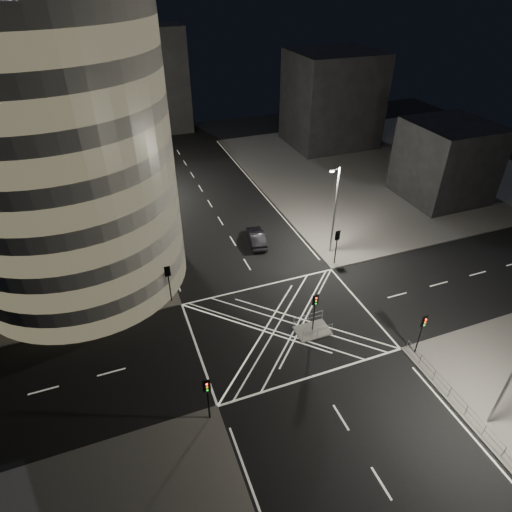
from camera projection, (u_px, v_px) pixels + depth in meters
name	position (u px, v px, depth m)	size (l,w,h in m)	color
ground	(285.00, 326.00, 38.23)	(120.00, 120.00, 0.00)	black
sidewalk_far_right	(384.00, 167.00, 67.37)	(42.00, 42.00, 0.15)	#5B5855
central_island	(312.00, 331.00, 37.61)	(3.00, 2.00, 0.15)	slate
office_tower_curved	(3.00, 148.00, 39.48)	(30.00, 29.00, 27.20)	gray
office_block_rear	(14.00, 102.00, 57.89)	(24.00, 16.00, 22.00)	gray
building_right_far	(332.00, 99.00, 72.21)	(14.00, 12.00, 15.00)	black
building_right_near	(446.00, 161.00, 56.30)	(10.00, 10.00, 10.00)	black
building_far_end	(136.00, 82.00, 76.64)	(18.00, 8.00, 18.00)	black
tree_a	(143.00, 252.00, 39.44)	(3.75, 3.75, 6.76)	black
tree_b	(135.00, 222.00, 44.09)	(4.67, 4.67, 7.23)	black
tree_c	(127.00, 196.00, 48.60)	(4.28, 4.28, 7.20)	black
tree_d	(121.00, 173.00, 53.02)	(4.57, 4.57, 7.72)	black
tree_e	(118.00, 165.00, 58.40)	(3.73, 3.73, 5.91)	black
traffic_signal_fl	(168.00, 277.00, 39.27)	(0.55, 0.22, 4.00)	black
traffic_signal_nl	(207.00, 392.00, 28.79)	(0.55, 0.22, 4.00)	black
traffic_signal_fr	(337.00, 241.00, 44.35)	(0.55, 0.22, 4.00)	black
traffic_signal_nr	(422.00, 328.00, 33.88)	(0.55, 0.22, 4.00)	black
traffic_signal_island	(315.00, 306.00, 35.99)	(0.55, 0.22, 4.00)	black
street_lamp_left_near	(148.00, 227.00, 41.60)	(1.25, 0.25, 10.00)	slate
street_lamp_left_far	(127.00, 161.00, 55.46)	(1.25, 0.25, 10.00)	slate
street_lamp_right_far	(335.00, 208.00, 44.74)	(1.25, 0.25, 10.00)	slate
railing_near_right	(458.00, 401.00, 30.87)	(0.06, 11.70, 1.10)	slate
railing_island_south	(318.00, 332.00, 36.56)	(2.80, 0.06, 1.10)	slate
railing_island_north	(308.00, 319.00, 37.95)	(2.80, 0.06, 1.10)	slate
sedan	(256.00, 237.00, 48.95)	(1.68, 4.82, 1.59)	black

